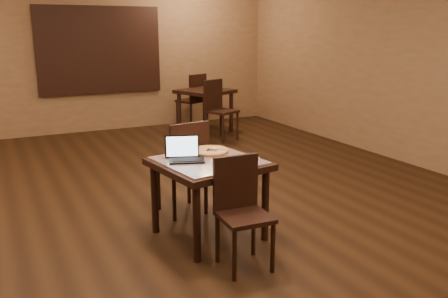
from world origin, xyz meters
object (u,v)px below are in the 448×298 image
tiled_table (209,170)px  laptop (184,154)px  chair_main_near (241,205)px  pizza_pan (209,152)px  other_table_a_chair_far (194,97)px  chair_main_far (185,163)px  other_table_a (205,97)px  other_table_a_chair_near (218,106)px

tiled_table → laptop: 0.28m
chair_main_near → pizza_pan: chair_main_near is taller
laptop → pizza_pan: 0.35m
chair_main_near → other_table_a_chair_far: (1.97, 5.58, 0.08)m
tiled_table → chair_main_near: chair_main_near is taller
chair_main_far → pizza_pan: bearing=100.6°
chair_main_far → other_table_a_chair_far: bearing=-120.3°
other_table_a → chair_main_near: bearing=-133.7°
tiled_table → pizza_pan: pizza_pan is taller
tiled_table → other_table_a: size_ratio=0.91×
pizza_pan → other_table_a: size_ratio=0.31×
laptop → chair_main_near: bearing=-54.9°
other_table_a → other_table_a_chair_near: bearing=-115.6°
tiled_table → laptop: laptop is taller
laptop → pizza_pan: bearing=42.7°
chair_main_far → other_table_a_chair_near: bearing=-127.4°
tiled_table → other_table_a_chair_far: 5.34m
tiled_table → other_table_a_chair_far: other_table_a_chair_far is taller
chair_main_far → other_table_a: 4.19m
tiled_table → chair_main_far: (0.01, 0.61, -0.08)m
other_table_a_chair_far → pizza_pan: bearing=46.2°
tiled_table → other_table_a_chair_near: bearing=53.8°
chair_main_near → other_table_a_chair_far: bearing=73.6°
pizza_pan → other_table_a_chair_near: bearing=62.8°
other_table_a → other_table_a_chair_near: 0.64m
other_table_a_chair_near → other_table_a_chair_far: (0.07, 1.26, 0.00)m
laptop → other_table_a_chair_far: other_table_a_chair_far is taller
chair_main_far → tiled_table: bearing=83.1°
pizza_pan → other_table_a_chair_far: (1.85, 4.72, -0.16)m
other_table_a → other_table_a_chair_near: other_table_a_chair_near is taller
chair_main_far → other_table_a_chair_far: other_table_a_chair_far is taller
chair_main_far → pizza_pan: chair_main_far is taller
pizza_pan → other_table_a_chair_near: (1.78, 3.46, -0.16)m
other_table_a → other_table_a_chair_near: size_ratio=1.08×
chair_main_near → chair_main_far: 1.23m
laptop → other_table_a: (2.14, 4.23, -0.13)m
chair_main_near → other_table_a_chair_near: other_table_a_chair_near is taller
chair_main_far → other_table_a_chair_near: size_ratio=0.96×
chair_main_near → other_table_a_chair_far: size_ratio=0.87×
pizza_pan → other_table_a: bearing=66.1°
chair_main_near → pizza_pan: size_ratio=2.63×
chair_main_far → other_table_a_chair_near: 3.62m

